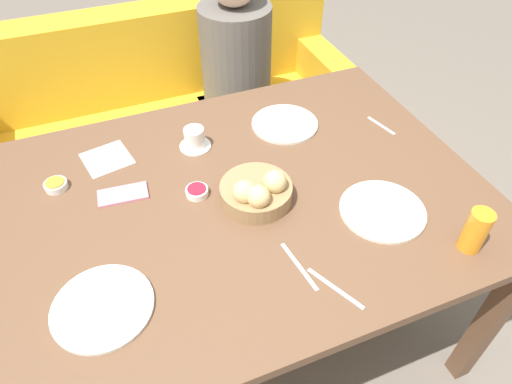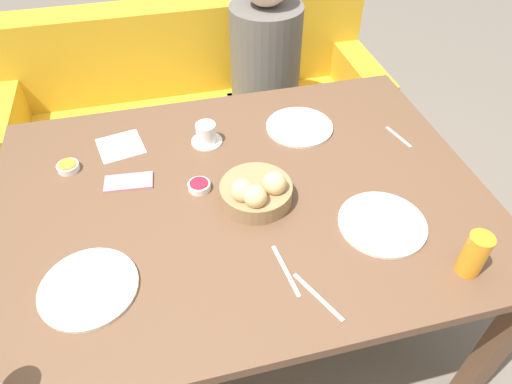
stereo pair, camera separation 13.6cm
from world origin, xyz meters
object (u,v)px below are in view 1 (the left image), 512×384
Objects in this scene: seated_person at (237,97)px; coffee_cup at (195,139)px; jam_bowl_berry at (197,191)px; fork_silver at (335,288)px; cell_phone at (123,194)px; jam_bowl_honey at (56,185)px; knife_silver at (299,266)px; bread_basket at (257,192)px; couch at (166,126)px; plate_far_center at (285,124)px; plate_near_left at (103,307)px; napkin at (107,159)px; juice_glass at (476,231)px; plate_near_right at (382,211)px; spoon_coffee at (381,126)px.

coffee_cup is (-0.38, -0.64, 0.30)m from seated_person.
fork_silver is at bearing -63.74° from jam_bowl_berry.
seated_person is 1.06m from cell_phone.
jam_bowl_berry and jam_bowl_honey have the same top height.
jam_bowl_berry is 0.40× the size of knife_silver.
bread_basket is 3.12× the size of jam_bowl_honey.
bread_basket is 3.12× the size of jam_bowl_berry.
couch is 1.46m from knife_silver.
plate_far_center is 3.44× the size of jam_bowl_berry.
couch is at bearing 59.63° from jam_bowl_honey.
plate_near_left is 0.49m from jam_bowl_honey.
napkin is (-0.40, 0.64, 0.00)m from knife_silver.
seated_person reaches higher than cell_phone.
seated_person is 8.81× the size of juice_glass.
plate_far_center is 0.63m from napkin.
seated_person reaches higher than plate_near_right.
napkin is (-0.95, 0.18, 0.00)m from spoon_coffee.
plate_far_center is (-0.09, 0.50, 0.00)m from plate_near_right.
seated_person is 1.01m from jam_bowl_berry.
bread_basket is at bearing 22.31° from plate_near_left.
fork_silver is 0.86m from napkin.
napkin is at bearing 175.98° from plate_far_center.
plate_near_left is at bearing -157.69° from bread_basket.
jam_bowl_honey is at bearing -175.41° from coffee_cup.
bread_basket is at bearing -31.52° from jam_bowl_berry.
napkin is (-0.32, -0.75, 0.46)m from couch.
spoon_coffee is 0.93m from cell_phone.
seated_person reaches higher than knife_silver.
plate_far_center reaches higher than knife_silver.
seated_person is 6.68× the size of knife_silver.
couch is at bearing 95.33° from fork_silver.
juice_glass reaches higher than jam_bowl_honey.
coffee_cup is 1.54× the size of jam_bowl_berry.
seated_person is 0.86m from spoon_coffee.
knife_silver is (-0.27, -1.23, 0.27)m from seated_person.
knife_silver is 1.01× the size of napkin.
couch is 1.21m from spoon_coffee.
spoon_coffee is at bearing -70.01° from seated_person.
spoon_coffee is (0.55, 0.46, 0.00)m from knife_silver.
jam_bowl_honey is (-1.03, 0.67, -0.05)m from juice_glass.
bread_basket is 0.27m from knife_silver.
plate_near_right is 0.44m from spoon_coffee.
fork_silver is at bearing -57.98° from napkin.
coffee_cup is at bearing 53.43° from plate_near_left.
plate_near_left is at bearing -123.50° from seated_person.
coffee_cup is at bearing 28.31° from cell_phone.
seated_person is 0.69m from plate_far_center.
coffee_cup is (-0.43, 0.50, 0.03)m from plate_near_right.
plate_far_center is 1.54× the size of cell_phone.
napkin is at bearing -113.14° from couch.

